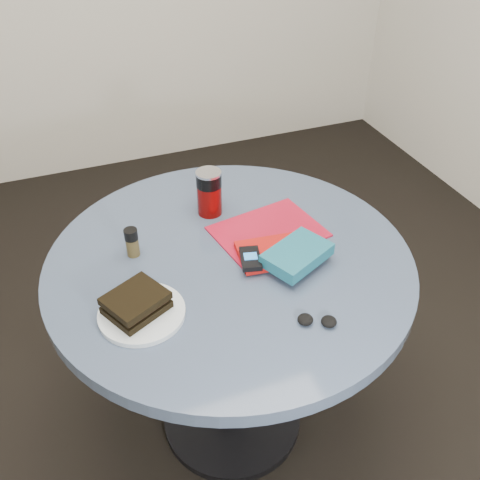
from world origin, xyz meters
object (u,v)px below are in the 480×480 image
object	(u,v)px
novel	(297,255)
red_book	(275,252)
magazine	(268,232)
pepper_grinder	(132,242)
sandwich	(136,303)
mp3_player	(250,259)
headphones	(317,321)
soda_can	(209,193)
plate	(142,313)
table	(230,300)

from	to	relation	value
novel	red_book	bearing A→B (deg)	97.04
magazine	pepper_grinder	bearing A→B (deg)	164.12
sandwich	mp3_player	distance (m)	0.32
magazine	headphones	world-z (taller)	headphones
mp3_player	soda_can	bearing A→B (deg)	93.98
plate	magazine	xyz separation A→B (m)	(0.41, 0.20, -0.00)
red_book	mp3_player	size ratio (longest dim) A/B	1.96
sandwich	red_book	bearing A→B (deg)	11.77
pepper_grinder	red_book	world-z (taller)	pepper_grinder
plate	novel	bearing A→B (deg)	4.36
soda_can	sandwich	bearing A→B (deg)	-130.77
magazine	sandwich	bearing A→B (deg)	-166.10
red_book	mp3_player	xyz separation A→B (m)	(-0.08, -0.02, 0.02)
pepper_grinder	magazine	xyz separation A→B (m)	(0.38, -0.04, -0.04)
magazine	novel	distance (m)	0.17
table	novel	world-z (taller)	novel
novel	headphones	world-z (taller)	novel
soda_can	red_book	distance (m)	0.29
sandwich	magazine	bearing A→B (deg)	24.09
sandwich	mp3_player	size ratio (longest dim) A/B	1.70
pepper_grinder	red_book	size ratio (longest dim) A/B	0.43
novel	mp3_player	size ratio (longest dim) A/B	1.76
pepper_grinder	novel	bearing A→B (deg)	-27.20
sandwich	soda_can	distance (m)	0.46
plate	headphones	xyz separation A→B (m)	(0.38, -0.17, 0.00)
headphones	red_book	bearing A→B (deg)	88.12
soda_can	magazine	world-z (taller)	soda_can
pepper_grinder	novel	xyz separation A→B (m)	(0.39, -0.20, -0.00)
red_book	headphones	xyz separation A→B (m)	(-0.01, -0.27, -0.00)
table	mp3_player	distance (m)	0.20
pepper_grinder	novel	size ratio (longest dim) A/B	0.48
soda_can	novel	size ratio (longest dim) A/B	0.80
novel	headphones	size ratio (longest dim) A/B	1.77
magazine	mp3_player	distance (m)	0.16
pepper_grinder	table	bearing A→B (deg)	-23.21
table	headphones	world-z (taller)	headphones
table	mp3_player	bearing A→B (deg)	-57.97
novel	headphones	xyz separation A→B (m)	(-0.05, -0.21, -0.03)
headphones	pepper_grinder	bearing A→B (deg)	130.40
sandwich	red_book	xyz separation A→B (m)	(0.40, 0.08, -0.02)
table	sandwich	world-z (taller)	sandwich
red_book	novel	size ratio (longest dim) A/B	1.11
soda_can	novel	xyz separation A→B (m)	(0.14, -0.32, -0.03)
magazine	table	bearing A→B (deg)	-165.41
table	novel	size ratio (longest dim) A/B	5.67
soda_can	magazine	xyz separation A→B (m)	(0.12, -0.16, -0.07)
table	soda_can	xyz separation A→B (m)	(0.02, 0.22, 0.23)
soda_can	headphones	bearing A→B (deg)	-80.39
soda_can	pepper_grinder	size ratio (longest dim) A/B	1.68
magazine	plate	bearing A→B (deg)	-164.72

